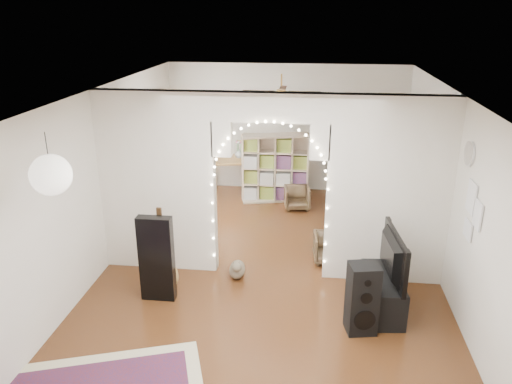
# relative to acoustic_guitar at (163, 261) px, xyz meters

# --- Properties ---
(floor) EXTENTS (7.50, 7.50, 0.00)m
(floor) POSITION_rel_acoustic_guitar_xyz_m (1.41, 0.75, -0.47)
(floor) COLOR black
(floor) RESTS_ON ground
(ceiling) EXTENTS (5.00, 7.50, 0.02)m
(ceiling) POSITION_rel_acoustic_guitar_xyz_m (1.41, 0.75, 2.23)
(ceiling) COLOR white
(ceiling) RESTS_ON wall_back
(wall_back) EXTENTS (5.00, 0.02, 2.70)m
(wall_back) POSITION_rel_acoustic_guitar_xyz_m (1.41, 4.50, 0.88)
(wall_back) COLOR silver
(wall_back) RESTS_ON floor
(wall_front) EXTENTS (5.00, 0.02, 2.70)m
(wall_front) POSITION_rel_acoustic_guitar_xyz_m (1.41, -3.00, 0.88)
(wall_front) COLOR silver
(wall_front) RESTS_ON floor
(wall_left) EXTENTS (0.02, 7.50, 2.70)m
(wall_left) POSITION_rel_acoustic_guitar_xyz_m (-1.09, 0.75, 0.88)
(wall_left) COLOR silver
(wall_left) RESTS_ON floor
(wall_right) EXTENTS (0.02, 7.50, 2.70)m
(wall_right) POSITION_rel_acoustic_guitar_xyz_m (3.91, 0.75, 0.88)
(wall_right) COLOR silver
(wall_right) RESTS_ON floor
(divider_wall) EXTENTS (5.00, 0.20, 2.70)m
(divider_wall) POSITION_rel_acoustic_guitar_xyz_m (1.41, 0.75, 0.96)
(divider_wall) COLOR silver
(divider_wall) RESTS_ON floor
(fairy_lights) EXTENTS (1.64, 0.04, 1.60)m
(fairy_lights) POSITION_rel_acoustic_guitar_xyz_m (1.41, 0.62, 1.08)
(fairy_lights) COLOR #FFEABF
(fairy_lights) RESTS_ON divider_wall
(window) EXTENTS (0.04, 1.20, 1.40)m
(window) POSITION_rel_acoustic_guitar_xyz_m (-1.06, 2.55, 1.03)
(window) COLOR white
(window) RESTS_ON wall_left
(wall_clock) EXTENTS (0.03, 0.31, 0.31)m
(wall_clock) POSITION_rel_acoustic_guitar_xyz_m (3.89, 0.15, 1.63)
(wall_clock) COLOR white
(wall_clock) RESTS_ON wall_right
(picture_frames) EXTENTS (0.02, 0.50, 0.70)m
(picture_frames) POSITION_rel_acoustic_guitar_xyz_m (3.89, -0.25, 1.03)
(picture_frames) COLOR white
(picture_frames) RESTS_ON wall_right
(paper_lantern) EXTENTS (0.40, 0.40, 0.40)m
(paper_lantern) POSITION_rel_acoustic_guitar_xyz_m (-0.49, -1.65, 1.78)
(paper_lantern) COLOR white
(paper_lantern) RESTS_ON ceiling
(ceiling_fan) EXTENTS (1.10, 1.10, 0.30)m
(ceiling_fan) POSITION_rel_acoustic_guitar_xyz_m (1.41, 2.75, 1.93)
(ceiling_fan) COLOR #B0803A
(ceiling_fan) RESTS_ON ceiling
(guitar_case) EXTENTS (0.46, 0.15, 1.21)m
(guitar_case) POSITION_rel_acoustic_guitar_xyz_m (-0.02, -0.18, 0.13)
(guitar_case) COLOR black
(guitar_case) RESTS_ON floor
(acoustic_guitar) EXTENTS (0.45, 0.22, 1.08)m
(acoustic_guitar) POSITION_rel_acoustic_guitar_xyz_m (0.00, 0.00, 0.00)
(acoustic_guitar) COLOR #B38047
(acoustic_guitar) RESTS_ON floor
(tabby_cat) EXTENTS (0.27, 0.55, 0.36)m
(tabby_cat) POSITION_rel_acoustic_guitar_xyz_m (0.97, 0.48, -0.32)
(tabby_cat) COLOR brown
(tabby_cat) RESTS_ON floor
(floor_speaker) EXTENTS (0.41, 0.37, 0.91)m
(floor_speaker) POSITION_rel_acoustic_guitar_xyz_m (2.67, -0.60, -0.02)
(floor_speaker) COLOR black
(floor_speaker) RESTS_ON floor
(media_console) EXTENTS (0.50, 1.04, 0.50)m
(media_console) POSITION_rel_acoustic_guitar_xyz_m (2.98, -0.12, -0.22)
(media_console) COLOR black
(media_console) RESTS_ON floor
(tv) EXTENTS (0.25, 1.08, 0.62)m
(tv) POSITION_rel_acoustic_guitar_xyz_m (2.98, -0.12, 0.34)
(tv) COLOR black
(tv) RESTS_ON media_console
(bookcase) EXTENTS (1.39, 0.68, 1.39)m
(bookcase) POSITION_rel_acoustic_guitar_xyz_m (1.25, 3.75, 0.23)
(bookcase) COLOR tan
(bookcase) RESTS_ON floor
(dining_table) EXTENTS (1.33, 1.02, 0.76)m
(dining_table) POSITION_rel_acoustic_guitar_xyz_m (0.43, 4.20, 0.21)
(dining_table) COLOR brown
(dining_table) RESTS_ON floor
(flower_vase) EXTENTS (0.22, 0.22, 0.19)m
(flower_vase) POSITION_rel_acoustic_guitar_xyz_m (0.43, 4.20, 0.38)
(flower_vase) COLOR white
(flower_vase) RESTS_ON dining_table
(dining_chair_left) EXTENTS (0.55, 0.56, 0.45)m
(dining_chair_left) POSITION_rel_acoustic_guitar_xyz_m (1.72, 3.34, -0.25)
(dining_chair_left) COLOR brown
(dining_chair_left) RESTS_ON floor
(dining_chair_right) EXTENTS (0.52, 0.53, 0.45)m
(dining_chair_right) POSITION_rel_acoustic_guitar_xyz_m (2.32, 1.18, -0.24)
(dining_chair_right) COLOR brown
(dining_chair_right) RESTS_ON floor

